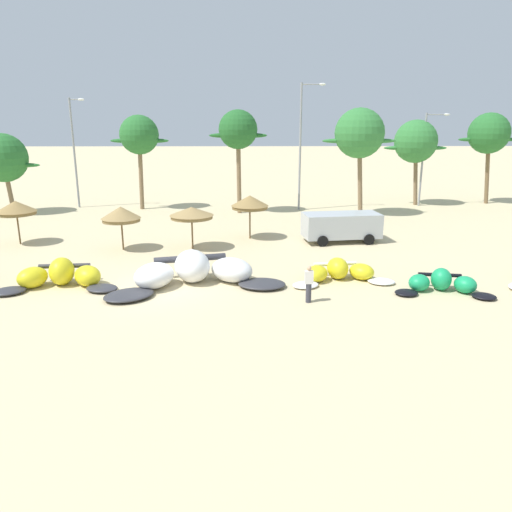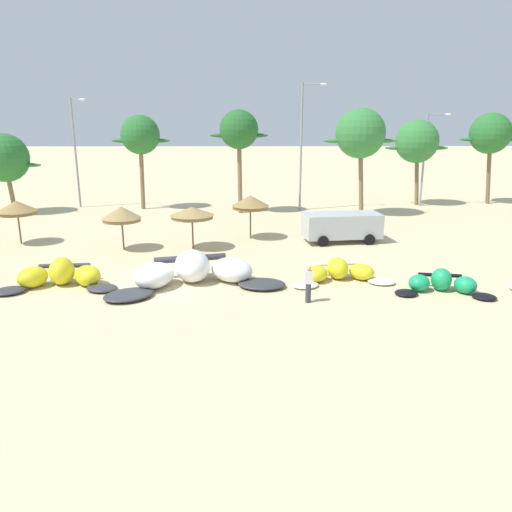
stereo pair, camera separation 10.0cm
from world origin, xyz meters
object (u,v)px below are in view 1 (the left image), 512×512
Objects in this scene: beach_umbrella_near_van at (16,208)px; lamppost_east_center at (425,154)px; beach_umbrella_near_palms at (192,213)px; palm_right_of_gap at (489,134)px; kite_left_of_center at (194,272)px; kite_right_of_center at (442,283)px; palm_left_of_gap at (238,131)px; parked_van at (340,225)px; palm_center_left at (359,134)px; kite_left at (60,276)px; beach_umbrella_outermost at (250,202)px; beach_umbrella_middle at (121,214)px; palm_leftmost at (3,158)px; kite_center at (339,272)px; lamppost_west at (75,148)px; palm_left at (139,136)px; lamppost_west_center at (302,141)px; palm_center_right at (416,142)px; person_near_kites at (309,284)px.

lamppost_east_center is (30.25, 13.93, 2.35)m from beach_umbrella_near_van.
palm_right_of_gap reaches higher than beach_umbrella_near_palms.
kite_left_of_center is 11.48m from kite_right_of_center.
lamppost_east_center is at bearing 11.25° from palm_left_of_gap.
lamppost_east_center is at bearing 53.86° from parked_van.
palm_center_left is at bearing 41.22° from beach_umbrella_near_palms.
beach_umbrella_outermost is at bearing 46.98° from kite_left.
beach_umbrella_middle is 17.55m from palm_leftmost.
kite_center is 24.77m from lamppost_east_center.
kite_left_of_center is 0.90× the size of lamppost_west.
beach_umbrella_near_palms reaches higher than kite_center.
palm_left is at bearing 112.50° from beach_umbrella_near_palms.
kite_left is 22.34m from palm_leftmost.
lamppost_west reaches higher than lamppost_east_center.
palm_right_of_gap is at bearing 29.59° from beach_umbrella_middle.
palm_right_of_gap is at bearing 24.16° from palm_center_left.
lamppost_west_center is at bearing -2.69° from palm_left.
beach_umbrella_near_palms is at bearing -169.89° from parked_van.
kite_right_of_center is at bearing -106.80° from lamppost_east_center.
palm_left_of_gap is (6.77, 12.19, 4.54)m from beach_umbrella_middle.
beach_umbrella_near_van is at bearing 158.03° from kite_right_of_center.
kite_left_of_center is 1.01× the size of palm_left_of_gap.
parked_van is 13.54m from palm_left_of_gap.
kite_center is at bearing -26.89° from beach_umbrella_middle.
lamppost_west_center is at bearing 32.31° from beach_umbrella_near_van.
lamppost_east_center is (7.02, 4.64, -1.85)m from palm_center_left.
beach_umbrella_middle is at bearing -44.46° from palm_leftmost.
palm_center_right is at bearing -174.36° from palm_right_of_gap.
beach_umbrella_near_palms is (-0.77, 6.69, 1.63)m from kite_left_of_center.
palm_left_of_gap is (-0.89, 9.37, 4.31)m from beach_umbrella_outermost.
beach_umbrella_middle is 8.17m from beach_umbrella_outermost.
kite_center is 1.91× the size of beach_umbrella_near_van.
beach_umbrella_near_van is 22.77m from lamppost_west_center.
palm_left_of_gap is 16.35m from palm_center_right.
kite_center is at bearing 58.08° from person_near_kites.
lamppost_west is (-36.97, -1.56, -1.15)m from palm_right_of_gap.
palm_center_left reaches higher than kite_center.
parked_van is 0.54× the size of lamppost_west.
palm_right_of_gap is (41.87, 4.56, 1.78)m from palm_leftmost.
palm_center_left is 24.29m from lamppost_west.
kite_center is 0.61× the size of palm_center_left.
palm_left is at bearing -177.12° from lamppost_east_center.
palm_center_right is (6.27, 5.20, -0.84)m from palm_center_left.
beach_umbrella_outermost is 19.76m from lamppost_west.
palm_center_left is (18.02, -3.38, 0.23)m from palm_left.
beach_umbrella_near_van reaches higher than kite_left_of_center.
person_near_kites is at bearing -57.21° from beach_umbrella_near_palms.
beach_umbrella_outermost is at bearing -112.59° from lamppost_west_center.
beach_umbrella_middle is (-4.94, 6.52, 1.60)m from kite_left_of_center.
palm_leftmost is 0.78× the size of palm_left_of_gap.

